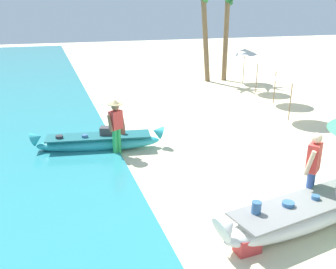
% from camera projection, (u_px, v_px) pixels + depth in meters
% --- Properties ---
extents(ground_plane, '(80.00, 80.00, 0.00)m').
position_uv_depth(ground_plane, '(289.00, 198.00, 8.42)').
color(ground_plane, beige).
extents(boat_white_foreground, '(4.31, 1.48, 0.88)m').
position_uv_depth(boat_white_foreground, '(306.00, 213.00, 7.25)').
color(boat_white_foreground, white).
rests_on(boat_white_foreground, ground).
extents(boat_cyan_midground, '(4.00, 1.28, 0.76)m').
position_uv_depth(boat_cyan_midground, '(99.00, 142.00, 11.12)').
color(boat_cyan_midground, '#33B2BC').
rests_on(boat_cyan_midground, ground).
extents(person_vendor_hatted, '(0.57, 0.46, 1.68)m').
position_uv_depth(person_vendor_hatted, '(116.00, 124.00, 10.55)').
color(person_vendor_hatted, green).
rests_on(person_vendor_hatted, ground).
extents(person_tourist_customer, '(0.56, 0.49, 1.76)m').
position_uv_depth(person_tourist_customer, '(313.00, 167.00, 7.65)').
color(person_tourist_customer, '#3D5BA8').
rests_on(person_tourist_customer, ground).
extents(parasol_row_0, '(1.60, 1.60, 1.91)m').
position_uv_depth(parasol_row_0, '(293.00, 75.00, 13.56)').
color(parasol_row_0, '#8E6B47').
rests_on(parasol_row_0, ground).
extents(parasol_row_1, '(1.60, 1.60, 1.91)m').
position_uv_depth(parasol_row_1, '(277.00, 65.00, 16.02)').
color(parasol_row_1, '#8E6B47').
rests_on(parasol_row_1, ground).
extents(parasol_row_2, '(1.60, 1.60, 1.91)m').
position_uv_depth(parasol_row_2, '(258.00, 58.00, 18.10)').
color(parasol_row_2, '#8E6B47').
rests_on(parasol_row_2, ground).
extents(parasol_row_3, '(1.60, 1.60, 1.91)m').
position_uv_depth(parasol_row_3, '(245.00, 52.00, 20.46)').
color(parasol_row_3, '#8E6B47').
rests_on(parasol_row_3, ground).
extents(palm_tree_tall_inland, '(2.72, 2.39, 5.40)m').
position_uv_depth(palm_tree_tall_inland, '(228.00, 4.00, 20.33)').
color(palm_tree_tall_inland, brown).
rests_on(palm_tree_tall_inland, ground).
extents(palm_tree_leaning_seaward, '(2.50, 2.78, 5.41)m').
position_uv_depth(palm_tree_leaning_seaward, '(203.00, 1.00, 19.86)').
color(palm_tree_leaning_seaward, brown).
rests_on(palm_tree_leaning_seaward, ground).
extents(cooler_box, '(0.46, 0.32, 0.32)m').
position_uv_depth(cooler_box, '(247.00, 244.00, 6.55)').
color(cooler_box, '#C63838').
rests_on(cooler_box, ground).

